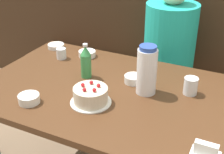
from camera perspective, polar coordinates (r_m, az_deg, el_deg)
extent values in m
cube|color=#3D2819|center=(2.69, 9.60, 3.97)|extent=(4.80, 0.04, 1.05)
cube|color=#56331E|center=(2.64, 7.67, -3.63)|extent=(2.35, 0.38, 0.46)
cube|color=#4C2D19|center=(1.72, -0.42, -2.75)|extent=(1.44, 0.93, 0.03)
cube|color=#4C2D19|center=(2.52, -9.92, -2.18)|extent=(0.06, 0.06, 0.70)
cylinder|color=white|center=(1.60, -3.89, -4.60)|extent=(0.21, 0.21, 0.01)
cylinder|color=beige|center=(1.58, -3.94, -3.29)|extent=(0.18, 0.18, 0.08)
sphere|color=red|center=(1.53, -5.07, -2.31)|extent=(0.02, 0.02, 0.02)
sphere|color=red|center=(1.52, -3.25, -2.38)|extent=(0.02, 0.02, 0.02)
sphere|color=red|center=(1.56, -2.49, -1.54)|extent=(0.02, 0.02, 0.02)
sphere|color=red|center=(1.59, -3.80, -0.98)|extent=(0.02, 0.02, 0.02)
sphere|color=red|center=(1.57, -5.37, -1.44)|extent=(0.02, 0.02, 0.02)
cylinder|color=white|center=(1.64, 6.37, 0.97)|extent=(0.11, 0.11, 0.25)
cylinder|color=#28479E|center=(1.58, 6.62, 5.32)|extent=(0.09, 0.09, 0.02)
cylinder|color=#388E4C|center=(1.82, -4.76, 2.03)|extent=(0.06, 0.06, 0.14)
cone|color=#388E4C|center=(1.78, -4.88, 4.83)|extent=(0.06, 0.06, 0.05)
cylinder|color=silver|center=(1.77, -4.93, 5.85)|extent=(0.03, 0.03, 0.01)
cube|color=white|center=(1.24, 16.83, -12.46)|extent=(0.09, 0.03, 0.05)
cylinder|color=white|center=(1.64, -14.93, -3.86)|extent=(0.11, 0.11, 0.04)
cylinder|color=white|center=(1.78, 3.92, -0.36)|extent=(0.10, 0.10, 0.04)
cylinder|color=white|center=(2.11, -4.57, 4.28)|extent=(0.11, 0.11, 0.04)
cylinder|color=white|center=(2.28, -10.20, 5.60)|extent=(0.12, 0.12, 0.03)
cylinder|color=silver|center=(2.09, -9.26, 4.27)|extent=(0.07, 0.07, 0.07)
cylinder|color=silver|center=(1.70, 14.19, -1.59)|extent=(0.07, 0.07, 0.09)
cube|color=#33333D|center=(2.53, 9.45, -5.40)|extent=(0.30, 0.34, 0.45)
cylinder|color=#1EB2A3|center=(2.29, 10.46, 5.73)|extent=(0.37, 0.37, 0.60)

